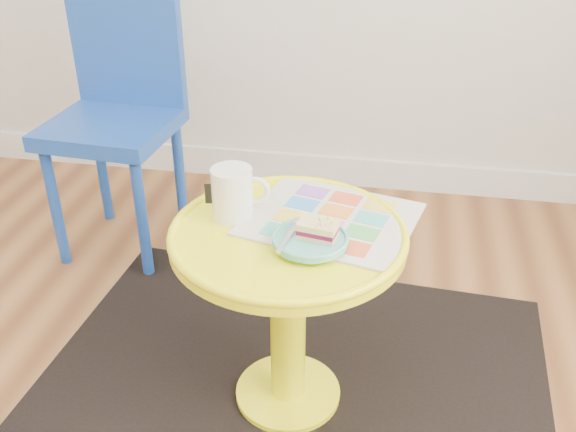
% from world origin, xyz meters
% --- Properties ---
extents(rug, '(1.37, 1.18, 0.01)m').
position_xyz_m(rug, '(0.71, 0.79, 0.00)').
color(rug, black).
rests_on(rug, ground).
extents(side_table, '(0.52, 0.52, 0.49)m').
position_xyz_m(side_table, '(0.71, 0.79, 0.35)').
color(side_table, '#FAF615').
rests_on(side_table, ground).
extents(chair, '(0.41, 0.41, 0.86)m').
position_xyz_m(chair, '(0.03, 1.46, 0.49)').
color(chair, '#1843A1').
rests_on(chair, ground).
extents(newspaper, '(0.42, 0.38, 0.01)m').
position_xyz_m(newspaper, '(0.79, 0.85, 0.50)').
color(newspaper, silver).
rests_on(newspaper, side_table).
extents(mug, '(0.13, 0.09, 0.12)m').
position_xyz_m(mug, '(0.58, 0.83, 0.56)').
color(mug, white).
rests_on(mug, side_table).
extents(plate, '(0.16, 0.16, 0.02)m').
position_xyz_m(plate, '(0.76, 0.73, 0.51)').
color(plate, '#54B2A6').
rests_on(plate, newspaper).
extents(cake_slice, '(0.09, 0.07, 0.04)m').
position_xyz_m(cake_slice, '(0.78, 0.74, 0.53)').
color(cake_slice, '#D3BC8C').
rests_on(cake_slice, plate).
extents(fork, '(0.04, 0.14, 0.00)m').
position_xyz_m(fork, '(0.72, 0.74, 0.52)').
color(fork, silver).
rests_on(fork, plate).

